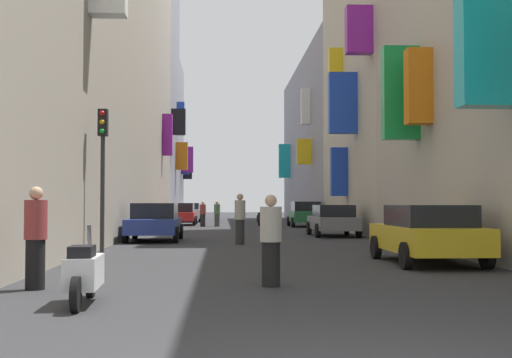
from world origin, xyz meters
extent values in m
plane|color=#2D2D30|center=(0.00, 30.00, 0.00)|extent=(140.00, 140.00, 0.00)
cube|color=purple|center=(-4.69, 36.57, 5.79)|extent=(0.63, 0.52, 2.63)
cube|color=gray|center=(-8.00, 48.08, 9.88)|extent=(6.00, 9.85, 19.76)
cube|color=orange|center=(-4.51, 48.88, 5.32)|extent=(0.97, 0.61, 2.25)
cube|color=black|center=(-4.47, 43.88, 7.52)|extent=(1.06, 0.41, 1.95)
cube|color=blue|center=(-4.68, 49.83, 8.53)|extent=(0.64, 0.41, 2.79)
cube|color=gray|center=(-8.00, 56.50, 7.17)|extent=(6.00, 6.99, 14.34)
cube|color=purple|center=(-4.44, 56.11, 5.51)|extent=(1.11, 0.45, 2.39)
cube|color=blue|center=(-4.64, 56.30, 5.00)|extent=(0.73, 0.58, 1.69)
cube|color=black|center=(-4.57, 59.22, 4.77)|extent=(0.86, 0.47, 1.92)
cube|color=#19B2BF|center=(4.36, 8.17, 4.69)|extent=(1.29, 0.61, 2.46)
cube|color=orange|center=(4.63, 14.01, 4.93)|extent=(0.74, 0.55, 2.26)
cube|color=green|center=(4.43, 15.25, 4.94)|extent=(1.15, 0.49, 2.96)
cube|color=#BCB29E|center=(8.00, 27.82, 10.13)|extent=(6.00, 13.79, 20.25)
cube|color=blue|center=(4.35, 24.74, 6.07)|extent=(1.31, 0.48, 2.82)
cube|color=purple|center=(4.46, 21.60, 8.64)|extent=(1.09, 0.59, 1.98)
cube|color=yellow|center=(4.65, 28.35, 8.48)|extent=(0.70, 0.54, 1.98)
cube|color=blue|center=(4.59, 27.14, 3.01)|extent=(0.81, 0.51, 2.41)
cube|color=gray|center=(8.00, 47.36, 6.37)|extent=(6.00, 25.29, 12.74)
cube|color=yellow|center=(4.49, 40.09, 5.04)|extent=(1.01, 0.42, 1.77)
cube|color=#19B2BF|center=(4.49, 54.52, 5.31)|extent=(1.01, 0.54, 3.07)
cube|color=white|center=(4.69, 40.88, 8.30)|extent=(0.62, 0.58, 2.53)
cube|color=gold|center=(3.68, 10.35, 0.60)|extent=(1.80, 4.23, 0.60)
cube|color=black|center=(3.68, 10.14, 1.15)|extent=(1.59, 2.37, 0.50)
cylinder|color=black|center=(2.78, 11.74, 0.30)|extent=(0.18, 0.60, 0.60)
cylinder|color=black|center=(4.58, 11.74, 0.30)|extent=(0.18, 0.60, 0.60)
cylinder|color=black|center=(2.78, 8.95, 0.30)|extent=(0.18, 0.60, 0.60)
cylinder|color=black|center=(4.58, 8.95, 0.30)|extent=(0.18, 0.60, 0.60)
cube|color=navy|center=(-3.81, 20.15, 0.58)|extent=(1.83, 4.11, 0.56)
cube|color=black|center=(-3.81, 20.35, 1.15)|extent=(1.61, 2.30, 0.59)
cylinder|color=black|center=(-2.89, 18.79, 0.30)|extent=(0.18, 0.60, 0.60)
cylinder|color=black|center=(-4.72, 18.79, 0.30)|extent=(0.18, 0.60, 0.60)
cylinder|color=black|center=(-2.89, 21.51, 0.30)|extent=(0.18, 0.60, 0.60)
cylinder|color=black|center=(-4.72, 21.51, 0.30)|extent=(0.18, 0.60, 0.60)
cube|color=slate|center=(3.65, 23.47, 0.58)|extent=(1.74, 4.09, 0.55)
cube|color=black|center=(3.65, 23.27, 1.11)|extent=(1.53, 2.29, 0.52)
cylinder|color=black|center=(2.78, 24.82, 0.30)|extent=(0.18, 0.60, 0.60)
cylinder|color=black|center=(4.52, 24.82, 0.30)|extent=(0.18, 0.60, 0.60)
cylinder|color=black|center=(2.78, 22.12, 0.30)|extent=(0.18, 0.60, 0.60)
cylinder|color=black|center=(4.52, 22.12, 0.30)|extent=(0.18, 0.60, 0.60)
cube|color=#236638|center=(3.92, 35.24, 0.63)|extent=(1.78, 4.00, 0.66)
cube|color=black|center=(3.92, 35.04, 1.25)|extent=(1.57, 2.24, 0.59)
cylinder|color=black|center=(3.03, 36.56, 0.30)|extent=(0.18, 0.60, 0.60)
cylinder|color=black|center=(4.81, 36.56, 0.30)|extent=(0.18, 0.60, 0.60)
cylinder|color=black|center=(3.03, 33.92, 0.30)|extent=(0.18, 0.60, 0.60)
cylinder|color=black|center=(4.81, 33.92, 0.30)|extent=(0.18, 0.60, 0.60)
cube|color=#B21E1E|center=(-3.90, 38.58, 0.58)|extent=(1.81, 4.41, 0.56)
cube|color=black|center=(-3.90, 38.80, 1.15)|extent=(1.60, 2.47, 0.59)
cylinder|color=black|center=(-3.00, 37.13, 0.30)|extent=(0.18, 0.60, 0.60)
cylinder|color=black|center=(-4.81, 37.13, 0.30)|extent=(0.18, 0.60, 0.60)
cylinder|color=black|center=(-3.00, 40.04, 0.30)|extent=(0.18, 0.60, 0.60)
cylinder|color=black|center=(-4.81, 40.04, 0.30)|extent=(0.18, 0.60, 0.60)
cube|color=white|center=(-3.76, 46.01, 0.64)|extent=(1.77, 4.29, 0.67)
cube|color=black|center=(-3.76, 46.23, 1.22)|extent=(1.56, 2.40, 0.49)
cylinder|color=black|center=(-2.88, 44.60, 0.30)|extent=(0.18, 0.60, 0.60)
cylinder|color=black|center=(-4.65, 44.60, 0.30)|extent=(0.18, 0.60, 0.60)
cylinder|color=black|center=(-2.88, 47.43, 0.30)|extent=(0.18, 0.60, 0.60)
cylinder|color=black|center=(-4.65, 47.43, 0.30)|extent=(0.18, 0.60, 0.60)
cube|color=silver|center=(-3.20, 4.31, 0.46)|extent=(0.51, 1.16, 0.45)
cube|color=black|center=(-3.19, 4.10, 0.77)|extent=(0.35, 0.58, 0.16)
cylinder|color=#4C4C51|center=(-3.23, 4.88, 0.79)|extent=(0.08, 0.28, 0.68)
cylinder|color=black|center=(-3.24, 5.02, 0.24)|extent=(0.13, 0.49, 0.48)
cylinder|color=black|center=(-3.16, 3.60, 0.24)|extent=(0.13, 0.49, 0.48)
cube|color=red|center=(2.42, 49.81, 0.46)|extent=(0.52, 1.10, 0.45)
cube|color=black|center=(2.41, 50.01, 0.77)|extent=(0.36, 0.58, 0.16)
cylinder|color=#4C4C51|center=(2.46, 49.28, 0.79)|extent=(0.08, 0.28, 0.68)
cylinder|color=black|center=(2.47, 49.14, 0.24)|extent=(0.13, 0.49, 0.48)
cylinder|color=black|center=(2.37, 50.47, 0.24)|extent=(0.13, 0.49, 0.48)
cube|color=black|center=(1.35, 36.94, 0.46)|extent=(0.73, 1.18, 0.45)
cube|color=black|center=(1.30, 36.74, 0.77)|extent=(0.46, 0.63, 0.16)
cylinder|color=#4C4C51|center=(1.51, 37.47, 0.79)|extent=(0.13, 0.28, 0.68)
cylinder|color=black|center=(1.55, 37.60, 0.24)|extent=(0.23, 0.49, 0.48)
cylinder|color=black|center=(1.16, 36.28, 0.24)|extent=(0.23, 0.49, 0.48)
cylinder|color=#2B2B2B|center=(-0.59, 17.99, 0.43)|extent=(0.41, 0.41, 0.86)
cylinder|color=#B2AD9E|center=(-0.59, 17.99, 1.21)|extent=(0.49, 0.49, 0.68)
sphere|color=tan|center=(-0.59, 17.99, 1.67)|extent=(0.23, 0.23, 0.23)
cylinder|color=#3F3F3F|center=(-1.52, 35.53, 0.39)|extent=(0.42, 0.42, 0.77)
cylinder|color=#4C724C|center=(-1.52, 35.53, 1.08)|extent=(0.50, 0.50, 0.61)
sphere|color=tan|center=(-1.52, 35.53, 1.49)|extent=(0.21, 0.21, 0.21)
cylinder|color=black|center=(-4.35, 5.98, 0.42)|extent=(0.38, 0.38, 0.84)
cylinder|color=maroon|center=(-4.35, 5.98, 1.17)|extent=(0.45, 0.45, 0.66)
sphere|color=tan|center=(-4.35, 5.98, 1.61)|extent=(0.23, 0.23, 0.23)
cylinder|color=black|center=(-0.38, 6.18, 0.39)|extent=(0.45, 0.45, 0.77)
cylinder|color=#B2AD9E|center=(-0.38, 6.18, 1.08)|extent=(0.54, 0.54, 0.61)
sphere|color=tan|center=(-0.38, 6.18, 1.49)|extent=(0.21, 0.21, 0.21)
cylinder|color=black|center=(-2.39, 35.42, 0.38)|extent=(0.33, 0.33, 0.77)
cylinder|color=maroon|center=(-2.39, 35.42, 1.07)|extent=(0.39, 0.39, 0.61)
sphere|color=tan|center=(-2.39, 35.42, 1.48)|extent=(0.21, 0.21, 0.21)
cylinder|color=#2D2D2D|center=(-4.55, 13.26, 1.66)|extent=(0.12, 0.12, 3.32)
cube|color=black|center=(-4.55, 13.26, 3.70)|extent=(0.26, 0.26, 0.75)
sphere|color=red|center=(-4.55, 13.12, 3.95)|extent=(0.14, 0.14, 0.14)
sphere|color=orange|center=(-4.55, 13.12, 3.70)|extent=(0.14, 0.14, 0.14)
sphere|color=green|center=(-4.55, 13.12, 3.45)|extent=(0.14, 0.14, 0.14)
camera|label=1|loc=(-1.24, -5.23, 1.44)|focal=46.14mm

